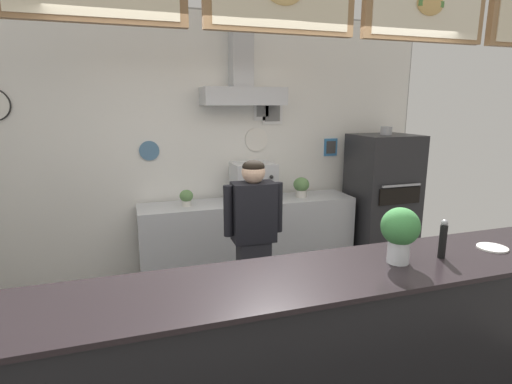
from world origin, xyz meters
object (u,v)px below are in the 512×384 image
(potted_oregano, at_px, (186,197))
(condiment_plate, at_px, (492,248))
(shop_worker, at_px, (254,240))
(potted_sage, at_px, (301,186))
(pepper_grinder, at_px, (443,239))
(espresso_machine, at_px, (253,182))
(pizza_oven, at_px, (381,200))
(basil_vase, at_px, (400,232))

(potted_oregano, xyz_separation_m, condiment_plate, (1.76, -2.35, 0.04))
(shop_worker, xyz_separation_m, potted_sage, (0.98, 1.16, 0.19))
(shop_worker, relative_size, potted_oregano, 8.53)
(potted_oregano, xyz_separation_m, pepper_grinder, (1.30, -2.38, 0.16))
(potted_sage, distance_m, condiment_plate, 2.40)
(shop_worker, relative_size, potted_sage, 6.49)
(potted_oregano, bearing_deg, shop_worker, -70.08)
(espresso_machine, bearing_deg, condiment_plate, -67.36)
(potted_sage, height_order, condiment_plate, potted_sage)
(pizza_oven, relative_size, potted_oregano, 9.57)
(shop_worker, relative_size, pepper_grinder, 6.10)
(basil_vase, bearing_deg, potted_sage, 80.21)
(potted_oregano, height_order, basil_vase, basil_vase)
(potted_sage, bearing_deg, pepper_grinder, -92.15)
(espresso_machine, distance_m, basil_vase, 2.37)
(pizza_oven, height_order, condiment_plate, pizza_oven)
(espresso_machine, xyz_separation_m, potted_oregano, (-0.78, -0.00, -0.12))
(pizza_oven, distance_m, potted_oregano, 2.46)
(espresso_machine, distance_m, condiment_plate, 2.55)
(shop_worker, relative_size, condiment_plate, 7.90)
(condiment_plate, bearing_deg, shop_worker, 138.18)
(pizza_oven, bearing_deg, basil_vase, -123.28)
(potted_sage, xyz_separation_m, basil_vase, (-0.41, -2.37, 0.20))
(potted_sage, bearing_deg, pizza_oven, -7.39)
(pizza_oven, xyz_separation_m, potted_sage, (-1.06, 0.14, 0.22))
(potted_oregano, relative_size, condiment_plate, 0.93)
(potted_oregano, distance_m, basil_vase, 2.57)
(espresso_machine, bearing_deg, potted_oregano, -179.89)
(potted_oregano, bearing_deg, potted_sage, 0.66)
(pepper_grinder, bearing_deg, pizza_oven, 63.02)
(pizza_oven, distance_m, basil_vase, 2.71)
(pizza_oven, relative_size, condiment_plate, 8.86)
(pizza_oven, distance_m, pepper_grinder, 2.56)
(shop_worker, xyz_separation_m, pepper_grinder, (0.89, -1.23, 0.33))
(condiment_plate, relative_size, basil_vase, 0.56)
(pizza_oven, height_order, espresso_machine, pizza_oven)
(shop_worker, bearing_deg, condiment_plate, 139.94)
(espresso_machine, relative_size, potted_oregano, 2.64)
(potted_sage, height_order, pepper_grinder, pepper_grinder)
(pepper_grinder, bearing_deg, condiment_plate, 3.10)
(pizza_oven, xyz_separation_m, shop_worker, (-2.04, -1.03, 0.02))
(pizza_oven, xyz_separation_m, basil_vase, (-1.47, -2.24, 0.42))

